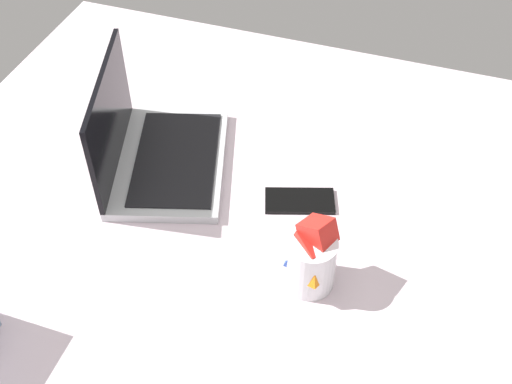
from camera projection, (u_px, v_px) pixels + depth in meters
bed_mattress at (190, 351)px, 118.00cm from camera, size 180.00×140.00×18.00cm
laptop at (154, 150)px, 135.79cm from camera, size 38.27×31.62×23.00cm
snack_cup at (311, 260)px, 113.29cm from camera, size 10.57×9.00×14.92cm
cell_phone at (300, 201)px, 131.08cm from camera, size 10.79×15.42×0.80cm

